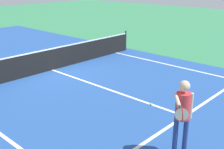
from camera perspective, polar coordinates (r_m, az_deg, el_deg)
name	(u,v)px	position (r m, az deg, el deg)	size (l,w,h in m)	color
ground_plane	(52,70)	(12.63, -11.81, 0.89)	(60.00, 60.00, 0.00)	#337F51
court_surface_inbounds	(52,70)	(12.63, -11.81, 0.89)	(10.62, 24.40, 0.00)	#234C93
line_service_near	(185,116)	(8.58, 14.32, -8.02)	(8.22, 0.10, 0.01)	white
line_center_service	(105,88)	(10.31, -1.34, -2.77)	(0.10, 6.40, 0.01)	white
net	(52,59)	(12.49, -11.95, 3.04)	(9.85, 0.09, 1.07)	#33383D
player_near	(183,109)	(6.38, 13.90, -6.78)	(1.12, 0.70, 1.74)	navy
tennis_ball_mid_court	(151,104)	(9.08, 7.80, -5.85)	(0.07, 0.07, 0.07)	#CCE033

